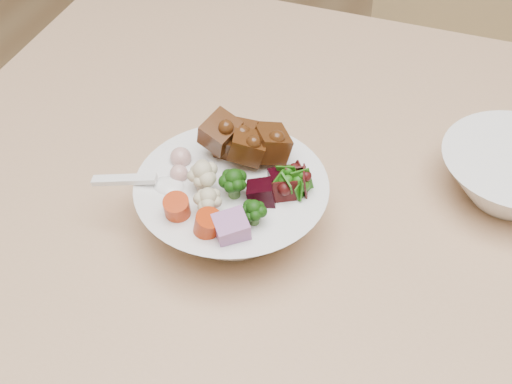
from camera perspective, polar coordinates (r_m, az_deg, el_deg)
chair_far at (r=1.51m, az=16.06°, el=7.50°), size 0.46×0.46×0.90m
food_bowl at (r=0.75m, az=-1.78°, el=-0.74°), size 0.20×0.20×0.11m
soup_spoon at (r=0.74m, az=-7.90°, el=0.56°), size 0.10×0.04×0.02m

